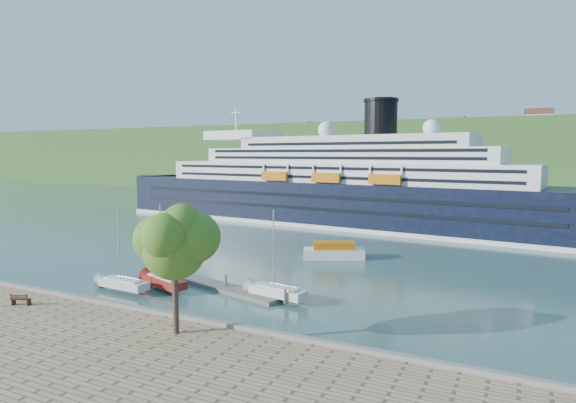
# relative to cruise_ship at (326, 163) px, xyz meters

# --- Properties ---
(ground) EXTENTS (400.00, 400.00, 0.00)m
(ground) POSITION_rel_cruise_ship_xyz_m (2.52, -58.10, -11.69)
(ground) COLOR #2E534D
(ground) RESTS_ON ground
(far_hillside) EXTENTS (400.00, 50.00, 24.00)m
(far_hillside) POSITION_rel_cruise_ship_xyz_m (2.52, 86.90, 0.31)
(far_hillside) COLOR #365622
(far_hillside) RESTS_ON ground
(quay_coping) EXTENTS (220.00, 0.50, 0.30)m
(quay_coping) POSITION_rel_cruise_ship_xyz_m (2.52, -58.30, -10.54)
(quay_coping) COLOR slate
(quay_coping) RESTS_ON promenade
(cruise_ship) EXTENTS (105.18, 26.32, 23.39)m
(cruise_ship) POSITION_rel_cruise_ship_xyz_m (0.00, 0.00, 0.00)
(cruise_ship) COLOR black
(cruise_ship) RESTS_ON ground
(park_bench) EXTENTS (1.73, 1.20, 1.03)m
(park_bench) POSITION_rel_cruise_ship_xyz_m (-2.71, -61.62, -10.18)
(park_bench) COLOR #412012
(park_bench) RESTS_ON promenade
(promenade_tree) EXTENTS (5.98, 5.98, 9.91)m
(promenade_tree) POSITION_rel_cruise_ship_xyz_m (12.92, -60.93, -5.74)
(promenade_tree) COLOR #345E18
(promenade_tree) RESTS_ON promenade
(floating_pontoon) EXTENTS (17.57, 6.46, 0.39)m
(floating_pontoon) POSITION_rel_cruise_ship_xyz_m (6.31, -47.07, -11.50)
(floating_pontoon) COLOR slate
(floating_pontoon) RESTS_ON ground
(sailboat_white_near) EXTENTS (6.26, 2.10, 7.96)m
(sailboat_white_near) POSITION_rel_cruise_ship_xyz_m (-0.45, -52.50, -7.71)
(sailboat_white_near) COLOR silver
(sailboat_white_near) RESTS_ON ground
(sailboat_red) EXTENTS (6.61, 3.67, 8.24)m
(sailboat_red) POSITION_rel_cruise_ship_xyz_m (2.63, -50.16, -7.57)
(sailboat_red) COLOR maroon
(sailboat_red) RESTS_ON ground
(sailboat_white_far) EXTENTS (6.42, 2.69, 8.04)m
(sailboat_white_far) POSITION_rel_cruise_ship_xyz_m (14.39, -48.29, -7.67)
(sailboat_white_far) COLOR silver
(sailboat_white_far) RESTS_ON ground
(tender_launch) EXTENTS (8.33, 5.72, 2.19)m
(tender_launch) POSITION_rel_cruise_ship_xyz_m (12.65, -29.11, -10.60)
(tender_launch) COLOR #C3620B
(tender_launch) RESTS_ON ground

